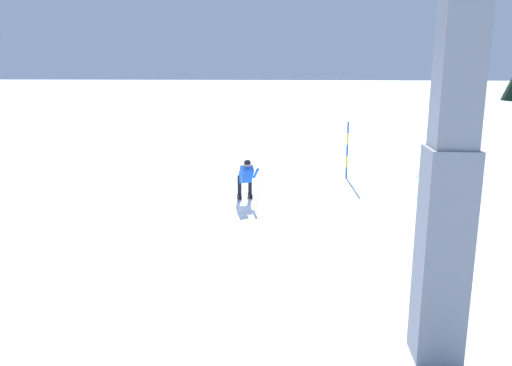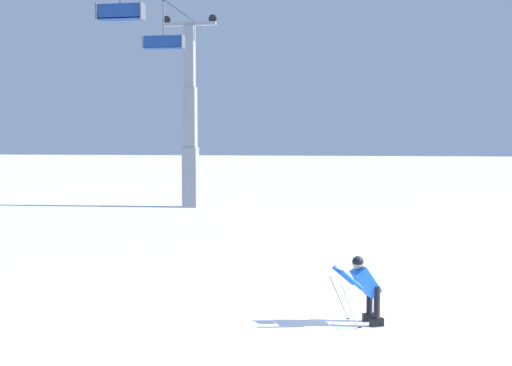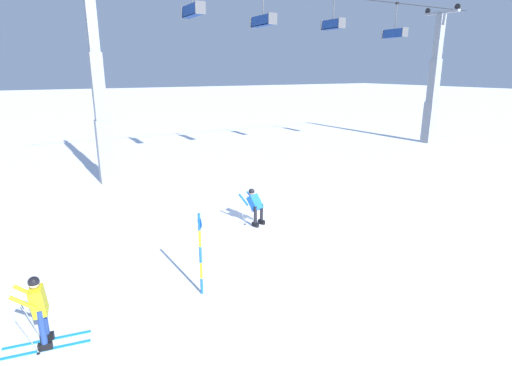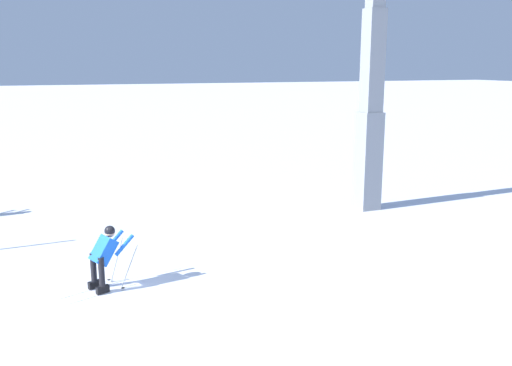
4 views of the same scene
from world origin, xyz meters
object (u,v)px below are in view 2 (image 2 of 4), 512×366
at_px(lift_tower_far, 190,128).
at_px(chairlift_seat_fourth, 163,41).
at_px(skier_carving_main, 365,285).
at_px(chairlift_seat_middle, 120,11).

relative_size(lift_tower_far, chairlift_seat_fourth, 4.42).
distance_m(skier_carving_main, chairlift_seat_fourth, 20.40).
bearing_deg(chairlift_seat_fourth, lift_tower_far, 0.00).
distance_m(skier_carving_main, lift_tower_far, 23.65).
distance_m(lift_tower_far, chairlift_seat_fourth, 6.35).
height_order(skier_carving_main, chairlift_seat_fourth, chairlift_seat_fourth).
relative_size(lift_tower_far, chairlift_seat_middle, 5.08).
bearing_deg(skier_carving_main, lift_tower_far, 23.09).
xyz_separation_m(skier_carving_main, chairlift_seat_fourth, (16.58, 9.17, 7.56)).
relative_size(chairlift_seat_middle, chairlift_seat_fourth, 0.87).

